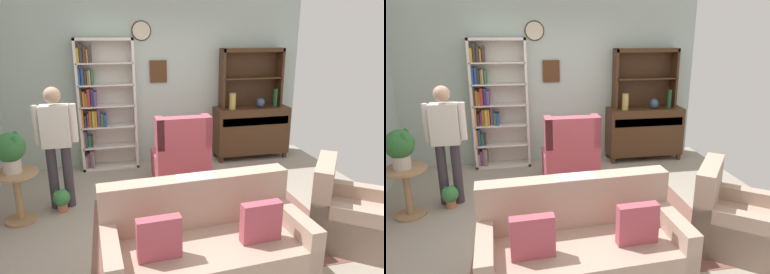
# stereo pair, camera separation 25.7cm
# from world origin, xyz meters

# --- Properties ---
(ground_plane) EXTENTS (5.40, 4.60, 0.02)m
(ground_plane) POSITION_xyz_m (0.00, 0.00, -0.01)
(ground_plane) COLOR #9E9384
(wall_back) EXTENTS (5.00, 0.09, 2.80)m
(wall_back) POSITION_xyz_m (-0.00, 2.13, 1.41)
(wall_back) COLOR #ADC1B7
(wall_back) RESTS_ON ground_plane
(area_rug) EXTENTS (2.67, 1.98, 0.01)m
(area_rug) POSITION_xyz_m (0.20, -0.30, 0.00)
(area_rug) COLOR brown
(area_rug) RESTS_ON ground_plane
(bookshelf) EXTENTS (0.90, 0.30, 2.10)m
(bookshelf) POSITION_xyz_m (-0.96, 1.94, 1.05)
(bookshelf) COLOR silver
(bookshelf) RESTS_ON ground_plane
(sideboard) EXTENTS (1.30, 0.45, 0.92)m
(sideboard) POSITION_xyz_m (1.58, 1.86, 0.51)
(sideboard) COLOR #422816
(sideboard) RESTS_ON ground_plane
(sideboard_hutch) EXTENTS (1.10, 0.26, 1.00)m
(sideboard_hutch) POSITION_xyz_m (1.58, 1.97, 1.56)
(sideboard_hutch) COLOR #422816
(sideboard_hutch) RESTS_ON sideboard
(vase_tall) EXTENTS (0.11, 0.11, 0.27)m
(vase_tall) POSITION_xyz_m (1.19, 1.78, 1.06)
(vase_tall) COLOR tan
(vase_tall) RESTS_ON sideboard
(vase_round) EXTENTS (0.15, 0.15, 0.17)m
(vase_round) POSITION_xyz_m (1.71, 1.79, 1.01)
(vase_round) COLOR #33476B
(vase_round) RESTS_ON sideboard
(bottle_wine) EXTENTS (0.07, 0.07, 0.32)m
(bottle_wine) POSITION_xyz_m (1.97, 1.77, 1.08)
(bottle_wine) COLOR #194223
(bottle_wine) RESTS_ON sideboard
(couch_floral) EXTENTS (1.84, 0.95, 0.90)m
(couch_floral) POSITION_xyz_m (-0.11, -1.17, 0.31)
(couch_floral) COLOR tan
(couch_floral) RESTS_ON ground_plane
(armchair_floral) EXTENTS (1.08, 1.07, 0.88)m
(armchair_floral) POSITION_xyz_m (1.53, -0.93, 0.29)
(armchair_floral) COLOR tan
(armchair_floral) RESTS_ON ground_plane
(wingback_chair) EXTENTS (0.78, 0.80, 1.05)m
(wingback_chair) POSITION_xyz_m (0.13, 1.04, 0.38)
(wingback_chair) COLOR #B74C5B
(wingback_chair) RESTS_ON ground_plane
(plant_stand) EXTENTS (0.52, 0.52, 0.63)m
(plant_stand) POSITION_xyz_m (-1.98, 0.35, 0.39)
(plant_stand) COLOR #A87F56
(plant_stand) RESTS_ON ground_plane
(potted_plant_large) EXTENTS (0.34, 0.34, 0.47)m
(potted_plant_large) POSITION_xyz_m (-1.99, 0.34, 0.90)
(potted_plant_large) COLOR beige
(potted_plant_large) RESTS_ON plant_stand
(potted_plant_small) EXTENTS (0.21, 0.21, 0.29)m
(potted_plant_small) POSITION_xyz_m (-1.52, 0.48, 0.17)
(potted_plant_small) COLOR #AD6B4C
(potted_plant_small) RESTS_ON ground_plane
(person_reading) EXTENTS (0.52, 0.20, 1.56)m
(person_reading) POSITION_xyz_m (-1.52, 0.62, 0.91)
(person_reading) COLOR #38333D
(person_reading) RESTS_ON ground_plane
(coffee_table) EXTENTS (0.80, 0.50, 0.42)m
(coffee_table) POSITION_xyz_m (-0.06, -0.22, 0.35)
(coffee_table) COLOR #422816
(coffee_table) RESTS_ON ground_plane
(book_stack) EXTENTS (0.21, 0.15, 0.08)m
(book_stack) POSITION_xyz_m (-0.09, -0.14, 0.46)
(book_stack) COLOR #723F7F
(book_stack) RESTS_ON coffee_table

